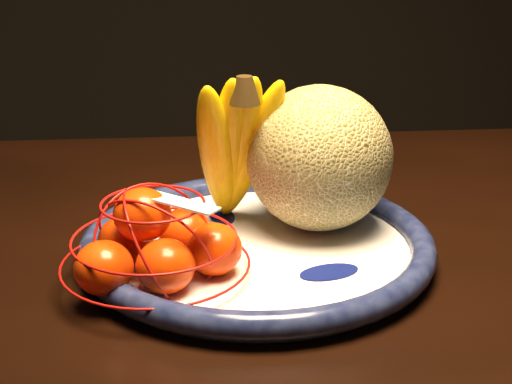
{
  "coord_description": "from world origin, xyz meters",
  "views": [
    {
      "loc": [
        0.03,
        -0.69,
        1.05
      ],
      "look_at": [
        0.12,
        0.05,
        0.77
      ],
      "focal_mm": 55.0,
      "sensor_mm": 36.0,
      "label": 1
    }
  ],
  "objects": [
    {
      "name": "mandarin_bag",
      "position": [
        0.02,
        -0.01,
        0.75
      ],
      "size": [
        0.2,
        0.2,
        0.11
      ],
      "rotation": [
        0.0,
        0.0,
        0.13
      ],
      "color": "#FF480D",
      "rests_on": "fruit_bowl"
    },
    {
      "name": "fruit_bowl",
      "position": [
        0.12,
        0.04,
        0.72
      ],
      "size": [
        0.37,
        0.37,
        0.03
      ],
      "rotation": [
        0.0,
        0.0,
        -0.36
      ],
      "color": "white",
      "rests_on": "dining_table"
    },
    {
      "name": "banana_bunch",
      "position": [
        0.1,
        0.1,
        0.81
      ],
      "size": [
        0.12,
        0.12,
        0.19
      ],
      "rotation": [
        0.0,
        0.0,
        0.22
      ],
      "color": "yellow",
      "rests_on": "fruit_bowl"
    },
    {
      "name": "price_tag",
      "position": [
        0.04,
        -0.03,
        0.8
      ],
      "size": [
        0.08,
        0.06,
        0.01
      ],
      "primitive_type": "cube",
      "rotation": [
        -0.14,
        0.1,
        -0.51
      ],
      "color": "white",
      "rests_on": "mandarin_bag"
    },
    {
      "name": "dining_table",
      "position": [
        -0.0,
        0.08,
        0.63
      ],
      "size": [
        1.44,
        0.9,
        0.7
      ],
      "rotation": [
        0.0,
        0.0,
        -0.04
      ],
      "color": "black",
      "rests_on": "ground"
    },
    {
      "name": "cantaloupe",
      "position": [
        0.19,
        0.09,
        0.79
      ],
      "size": [
        0.16,
        0.16,
        0.16
      ],
      "primitive_type": "sphere",
      "color": "olive",
      "rests_on": "fruit_bowl"
    }
  ]
}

